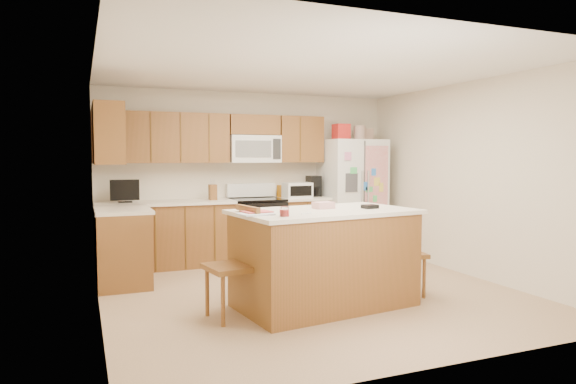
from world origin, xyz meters
name	(u,v)px	position (x,y,z in m)	size (l,w,h in m)	color
ground	(311,292)	(0.00, 0.00, 0.00)	(4.50, 4.50, 0.00)	#947456
room_shell	(311,165)	(0.00, 0.00, 1.44)	(4.60, 4.60, 2.52)	beige
cabinetry	(192,202)	(-0.98, 1.79, 0.91)	(3.36, 1.56, 2.15)	brown
stove	(256,228)	(0.00, 1.94, 0.47)	(0.76, 0.65, 1.13)	black
refrigerator	(352,196)	(1.57, 1.87, 0.92)	(0.90, 0.79, 2.04)	white
island	(324,258)	(-0.09, -0.53, 0.50)	(1.94, 1.28, 1.09)	brown
windsor_chair_left	(233,266)	(-1.07, -0.57, 0.50)	(0.51, 0.52, 1.07)	brown
windsor_chair_back	(293,255)	(-0.17, 0.12, 0.41)	(0.39, 0.37, 0.87)	brown
windsor_chair_right	(402,253)	(0.89, -0.49, 0.47)	(0.46, 0.48, 0.99)	brown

